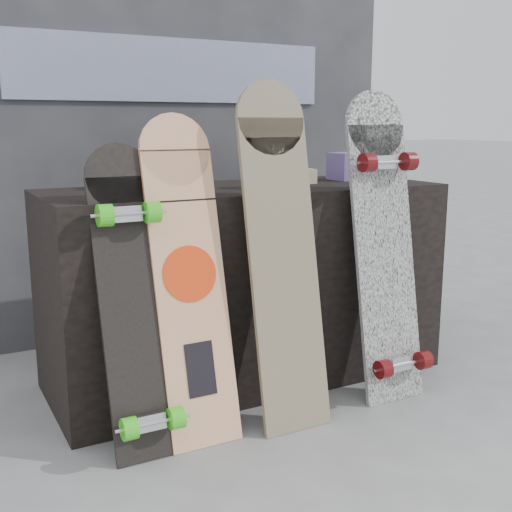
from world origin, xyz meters
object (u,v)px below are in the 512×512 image
longboard_geisha (188,269)px  longboard_celtic (282,245)px  longboard_cascadia (385,241)px  vendor_table (246,284)px  skateboard_dark (134,296)px

longboard_geisha → longboard_celtic: bearing=-10.3°
longboard_celtic → longboard_cascadia: bearing=1.1°
longboard_celtic → longboard_cascadia: (0.46, 0.01, -0.03)m
vendor_table → skateboard_dark: (-0.59, -0.36, 0.11)m
longboard_celtic → longboard_cascadia: size_ratio=1.02×
longboard_celtic → vendor_table: bearing=80.3°
vendor_table → longboard_celtic: size_ratio=1.34×
longboard_geisha → longboard_cascadia: longboard_cascadia is taller
vendor_table → longboard_geisha: 0.55m
longboard_celtic → skateboard_dark: longboard_celtic is taller
longboard_cascadia → longboard_celtic: bearing=-178.9°
longboard_geisha → longboard_celtic: longboard_celtic is taller
longboard_geisha → skateboard_dark: 0.21m
longboard_celtic → skateboard_dark: 0.54m
skateboard_dark → longboard_celtic: bearing=-4.6°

